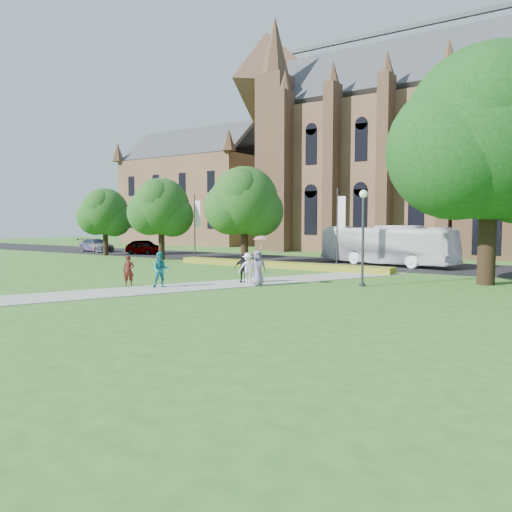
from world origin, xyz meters
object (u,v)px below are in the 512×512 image
Objects in this scene: tour_coach at (386,245)px; car_2 at (96,245)px; streetlamp at (363,226)px; car_0 at (143,248)px; car_1 at (144,247)px; large_tree at (490,133)px; pedestrian_0 at (129,271)px.

tour_coach is 34.04m from car_2.
tour_coach is (-3.35, 13.42, -1.68)m from streetlamp.
tour_coach is 26.23m from car_0.
streetlamp is 33.30m from car_1.
tour_coach is at bearing 134.78° from large_tree.
tour_coach reaches higher than car_1.
car_1 is 2.56× the size of pedestrian_0.
large_tree reaches higher than car_0.
streetlamp is 1.24× the size of car_1.
large_tree is at bearing -109.12° from car_0.
streetlamp reaches higher than tour_coach.
car_0 is 7.83m from car_2.
streetlamp is at bearing -101.59° from car_2.
pedestrian_0 reaches higher than car_1.
large_tree is 21.19m from pedestrian_0.
tour_coach is 27.23m from car_1.
car_0 is (-35.02, 7.27, -7.69)m from large_tree.
large_tree is 3.45× the size of car_0.
streetlamp is 0.46× the size of tour_coach.
pedestrian_0 is (-10.45, -7.26, -2.43)m from streetlamp.
car_1 is (-30.56, 12.98, -2.58)m from streetlamp.
streetlamp is 39.29m from car_2.
car_2 is (-37.34, 11.94, -2.52)m from streetlamp.
pedestrian_0 is (19.06, -19.03, 0.19)m from car_0.
pedestrian_0 is at bearing -145.22° from streetlamp.
car_0 is 0.74× the size of car_2.
car_0 is at bearing 96.08° from pedestrian_0.
car_2 is (-7.83, 0.17, 0.10)m from car_0.
large_tree reaches higher than streetlamp.
car_1 is 28.53m from pedestrian_0.
streetlamp is 0.40× the size of large_tree.
streetlamp is at bearing -106.33° from car_1.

